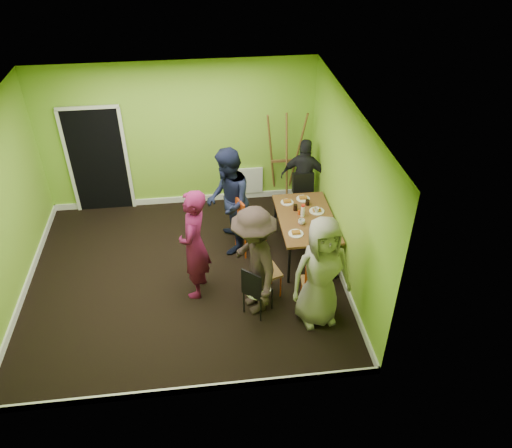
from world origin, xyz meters
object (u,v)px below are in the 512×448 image
(chair_left_far, at_px, (246,221))
(person_standing, at_px, (194,245))
(easel, at_px, (285,159))
(chair_front_end, at_px, (316,283))
(dining_table, at_px, (306,220))
(person_left_far, at_px, (228,202))
(thermos, at_px, (303,211))
(chair_back_end, at_px, (303,188))
(person_left_near, at_px, (254,262))
(person_front_end, at_px, (321,273))
(person_back_end, at_px, (305,178))
(chair_bentwood, at_px, (256,289))
(orange_bottle, at_px, (299,212))
(chair_left_near, at_px, (262,269))
(blue_bottle, at_px, (323,224))

(chair_left_far, xyz_separation_m, person_standing, (-0.85, -0.91, 0.29))
(easel, bearing_deg, chair_front_end, -91.00)
(dining_table, bearing_deg, person_left_far, 164.23)
(chair_left_far, distance_m, thermos, 0.97)
(chair_back_end, bearing_deg, chair_left_far, 34.32)
(person_left_far, relative_size, person_left_near, 1.06)
(person_left_near, xyz_separation_m, person_front_end, (0.89, -0.34, -0.00))
(thermos, distance_m, person_left_far, 1.24)
(person_back_end, distance_m, person_front_end, 2.76)
(chair_back_end, distance_m, chair_bentwood, 2.63)
(dining_table, relative_size, person_left_far, 0.81)
(chair_bentwood, relative_size, person_left_far, 0.46)
(easel, bearing_deg, orange_bottle, -91.26)
(chair_left_near, relative_size, chair_front_end, 0.99)
(person_standing, bearing_deg, thermos, 126.01)
(chair_left_near, height_order, chair_back_end, chair_back_end)
(chair_left_far, bearing_deg, chair_back_end, 106.41)
(person_back_end, bearing_deg, chair_front_end, 102.93)
(chair_bentwood, bearing_deg, chair_back_end, 105.31)
(dining_table, height_order, orange_bottle, orange_bottle)
(dining_table, distance_m, chair_back_end, 1.07)
(easel, relative_size, person_left_near, 1.08)
(easel, relative_size, person_front_end, 1.08)
(easel, relative_size, person_left_far, 1.02)
(chair_left_far, xyz_separation_m, blue_bottle, (1.18, -0.54, 0.23))
(blue_bottle, xyz_separation_m, orange_bottle, (-0.30, 0.44, -0.05))
(dining_table, distance_m, thermos, 0.17)
(dining_table, xyz_separation_m, chair_front_end, (-0.12, -1.33, -0.17))
(orange_bottle, bearing_deg, easel, 88.74)
(chair_bentwood, xyz_separation_m, orange_bottle, (0.89, 1.40, 0.32))
(chair_left_near, distance_m, orange_bottle, 1.29)
(chair_front_end, relative_size, person_standing, 0.52)
(chair_left_far, bearing_deg, dining_table, 57.72)
(blue_bottle, distance_m, person_front_end, 1.21)
(easel, distance_m, orange_bottle, 1.58)
(dining_table, relative_size, person_left_near, 0.86)
(chair_left_near, relative_size, chair_bentwood, 1.07)
(person_standing, bearing_deg, chair_left_far, 150.35)
(person_left_far, bearing_deg, easel, 140.29)
(person_standing, bearing_deg, chair_bentwood, 67.87)
(blue_bottle, bearing_deg, person_left_near, -145.29)
(chair_front_end, height_order, easel, easel)
(dining_table, relative_size, person_standing, 0.83)
(chair_bentwood, xyz_separation_m, person_front_end, (0.88, -0.21, 0.40))
(chair_left_near, bearing_deg, chair_back_end, 135.76)
(person_left_near, bearing_deg, chair_front_end, 65.15)
(orange_bottle, height_order, person_standing, person_standing)
(chair_left_near, xyz_separation_m, person_left_near, (-0.15, -0.25, 0.36))
(chair_bentwood, height_order, person_front_end, person_front_end)
(orange_bottle, relative_size, person_standing, 0.04)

